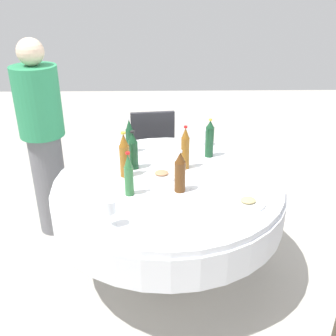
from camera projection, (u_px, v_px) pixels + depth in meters
The scene contains 19 objects.
ground_plane at pixel (168, 266), 2.95m from camera, with size 10.00×10.00×0.00m, color #B7B2A8.
dining_table at pixel (168, 199), 2.69m from camera, with size 1.56×1.56×0.74m.
bottle_dark_green_front at pixel (133, 151), 2.73m from camera, with size 0.07×0.07×0.28m.
bottle_dark_green_near at pixel (210, 139), 2.91m from camera, with size 0.06×0.06×0.30m.
bottle_brown_west at pixel (180, 173), 2.43m from camera, with size 0.07×0.07×0.28m.
bottle_dark_green_left at pixel (130, 137), 2.98m from camera, with size 0.06×0.06×0.28m.
bottle_green_mid at pixel (129, 175), 2.39m from camera, with size 0.06×0.06×0.29m.
bottle_amber_east at pixel (124, 156), 2.61m from camera, with size 0.07×0.07×0.32m.
bottle_amber_south at pixel (185, 149), 2.72m from camera, with size 0.06×0.06×0.32m.
wine_glass_left at pixel (205, 134), 3.12m from camera, with size 0.07×0.07×0.14m.
wine_glass_mid at pixel (110, 207), 2.09m from camera, with size 0.07×0.07×0.16m.
plate_inner at pixel (162, 175), 2.67m from camera, with size 0.21×0.21×0.04m.
plate_north at pixel (248, 202), 2.34m from camera, with size 0.21×0.21×0.04m.
fork_near at pixel (183, 156), 2.96m from camera, with size 0.18×0.02×0.01m, color silver.
spoon_west at pixel (203, 191), 2.48m from camera, with size 0.18×0.02×0.01m, color silver.
knife_left at pixel (201, 227), 2.13m from camera, with size 0.18×0.02×0.01m, color silver.
folded_napkin at pixel (150, 202), 2.35m from camera, with size 0.16×0.16×0.02m, color white.
person_near at pixel (44, 139), 3.04m from camera, with size 0.34×0.34×1.59m.
chair_east at pixel (152, 144), 3.75m from camera, with size 0.44×0.44×0.87m.
Camera 1 is at (-0.04, -2.31, 1.98)m, focal length 41.69 mm.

